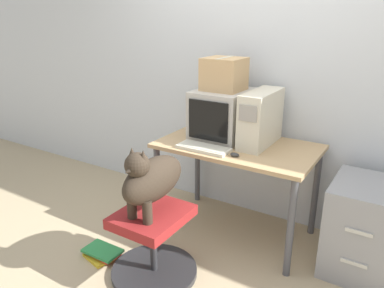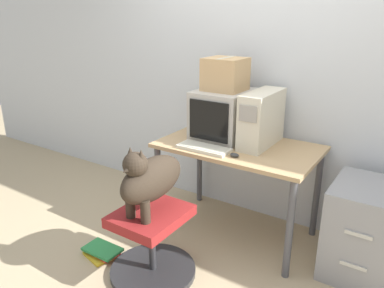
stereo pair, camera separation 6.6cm
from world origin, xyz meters
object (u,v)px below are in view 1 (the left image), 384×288
object	(u,v)px
keyboard	(204,148)
filing_cabinet	(363,228)
dog	(151,179)
cardboard_box	(224,74)
pc_tower	(261,118)
crt_monitor	(223,114)
book_stack_floor	(102,253)
office_chair	(153,245)

from	to	relation	value
keyboard	filing_cabinet	distance (m)	1.24
dog	cardboard_box	distance (m)	1.05
pc_tower	cardboard_box	bearing A→B (deg)	178.66
keyboard	dog	size ratio (longest dim) A/B	0.73
crt_monitor	dog	xyz separation A→B (m)	(-0.04, -0.89, -0.23)
filing_cabinet	keyboard	bearing A→B (deg)	-166.46
dog	cardboard_box	size ratio (longest dim) A/B	1.86
crt_monitor	filing_cabinet	distance (m)	1.31
cardboard_box	book_stack_floor	bearing A→B (deg)	-117.41
dog	book_stack_floor	distance (m)	0.83
crt_monitor	office_chair	xyz separation A→B (m)	(-0.04, -0.89, -0.73)
pc_tower	book_stack_floor	xyz separation A→B (m)	(-0.82, -0.94, -0.94)
filing_cabinet	crt_monitor	bearing A→B (deg)	176.61
crt_monitor	keyboard	distance (m)	0.39
keyboard	book_stack_floor	distance (m)	1.09
filing_cabinet	cardboard_box	world-z (taller)	cardboard_box
keyboard	office_chair	size ratio (longest dim) A/B	0.67
dog	filing_cabinet	bearing A→B (deg)	34.43
dog	book_stack_floor	bearing A→B (deg)	-172.37
office_chair	cardboard_box	distance (m)	1.38
keyboard	dog	bearing A→B (deg)	-97.10
office_chair	book_stack_floor	xyz separation A→B (m)	(-0.45, -0.05, -0.20)
pc_tower	office_chair	xyz separation A→B (m)	(-0.37, -0.89, -0.74)
filing_cabinet	book_stack_floor	world-z (taller)	filing_cabinet
dog	cardboard_box	bearing A→B (deg)	87.12
pc_tower	book_stack_floor	world-z (taller)	pc_tower
filing_cabinet	cardboard_box	distance (m)	1.50
pc_tower	cardboard_box	xyz separation A→B (m)	(-0.33, 0.01, 0.31)
office_chair	dog	world-z (taller)	dog
office_chair	filing_cabinet	world-z (taller)	filing_cabinet
crt_monitor	book_stack_floor	distance (m)	1.42
crt_monitor	book_stack_floor	xyz separation A→B (m)	(-0.49, -0.95, -0.93)
pc_tower	keyboard	size ratio (longest dim) A/B	1.25
office_chair	filing_cabinet	distance (m)	1.45
office_chair	book_stack_floor	distance (m)	0.50
pc_tower	book_stack_floor	distance (m)	1.57
cardboard_box	filing_cabinet	bearing A→B (deg)	-3.58
cardboard_box	dog	bearing A→B (deg)	-92.88
pc_tower	crt_monitor	bearing A→B (deg)	179.34
book_stack_floor	keyboard	bearing A→B (deg)	49.63
dog	book_stack_floor	world-z (taller)	dog
keyboard	office_chair	xyz separation A→B (m)	(-0.07, -0.55, -0.55)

